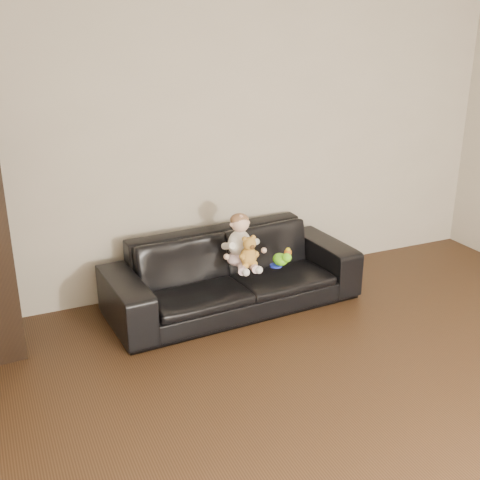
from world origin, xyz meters
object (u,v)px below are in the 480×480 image
teddy_bear (249,252)px  sofa (233,272)px  toy_rattle (288,253)px  toy_green (280,259)px  baby (241,243)px  toy_blue_disc (276,266)px

teddy_bear → sofa: bearing=105.1°
teddy_bear → toy_rattle: (0.44, 0.16, -0.14)m
toy_green → toy_rattle: 0.21m
baby → toy_blue_disc: size_ratio=4.35×
sofa → teddy_bear: 0.37m
toy_blue_disc → teddy_bear: bearing=-179.0°
sofa → teddy_bear: size_ratio=8.29×
toy_green → sofa: bearing=143.7°
baby → teddy_bear: baby is taller
baby → teddy_bear: (0.01, -0.14, -0.02)m
toy_green → toy_blue_disc: size_ratio=1.45×
toy_green → toy_blue_disc: bearing=-169.2°
teddy_bear → toy_blue_disc: size_ratio=2.51×
sofa → toy_blue_disc: 0.39m
sofa → toy_rattle: 0.50m
toy_rattle → toy_blue_disc: (-0.19, -0.15, -0.03)m
sofa → toy_blue_disc: bearing=-44.6°
baby → toy_green: size_ratio=3.01×
teddy_bear → toy_rattle: bearing=27.8°
teddy_bear → toy_blue_disc: bearing=8.9°
sofa → toy_blue_disc: size_ratio=20.81×
baby → teddy_bear: 0.14m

